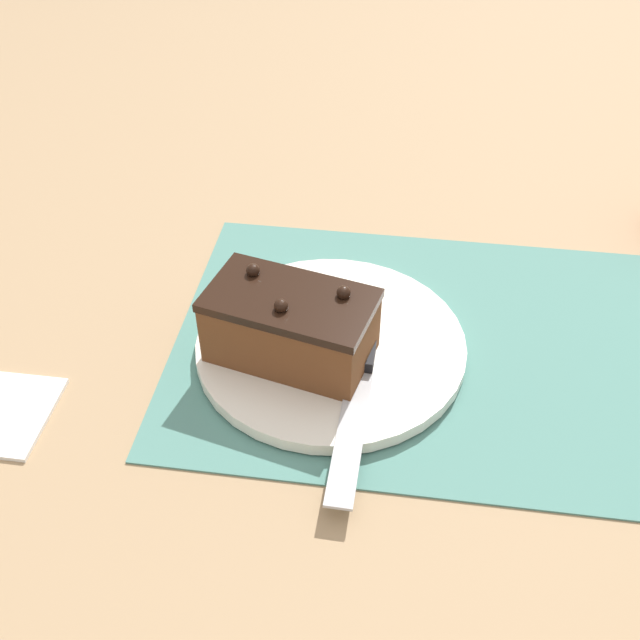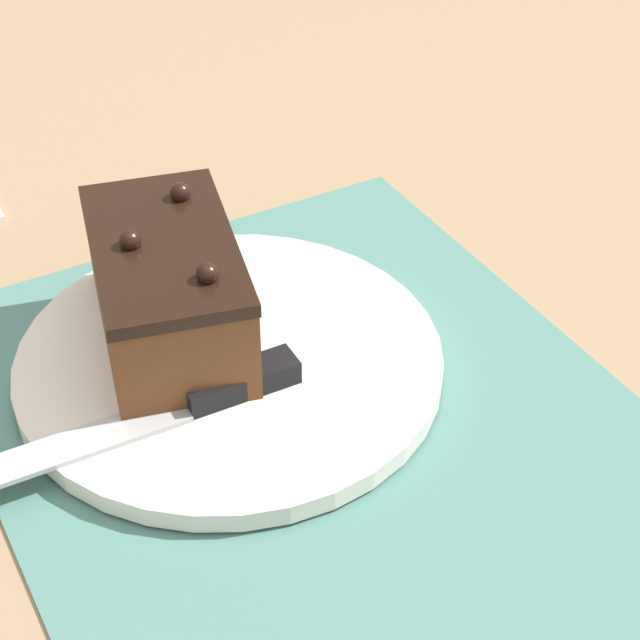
# 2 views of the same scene
# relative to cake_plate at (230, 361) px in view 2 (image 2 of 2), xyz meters

# --- Properties ---
(ground_plane) EXTENTS (3.00, 3.00, 0.00)m
(ground_plane) POSITION_rel_cake_plate_xyz_m (0.08, 0.02, -0.01)
(ground_plane) COLOR #9E7F5B
(placemat_woven) EXTENTS (0.46, 0.34, 0.00)m
(placemat_woven) POSITION_rel_cake_plate_xyz_m (0.08, 0.02, -0.01)
(placemat_woven) COLOR slate
(placemat_woven) RESTS_ON ground_plane
(cake_plate) EXTENTS (0.25, 0.25, 0.01)m
(cake_plate) POSITION_rel_cake_plate_xyz_m (0.00, 0.00, 0.00)
(cake_plate) COLOR white
(cake_plate) RESTS_ON placemat_woven
(chocolate_cake) EXTENTS (0.16, 0.11, 0.07)m
(chocolate_cake) POSITION_rel_cake_plate_xyz_m (-0.03, -0.02, 0.04)
(chocolate_cake) COLOR brown
(chocolate_cake) RESTS_ON cake_plate
(serving_knife) EXTENTS (0.03, 0.20, 0.01)m
(serving_knife) POSITION_rel_cake_plate_xyz_m (0.03, -0.04, 0.01)
(serving_knife) COLOR black
(serving_knife) RESTS_ON cake_plate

